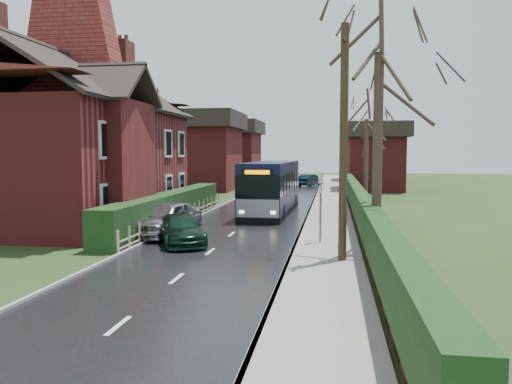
% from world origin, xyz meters
% --- Properties ---
extents(ground, '(140.00, 140.00, 0.00)m').
position_xyz_m(ground, '(0.00, 0.00, 0.00)').
color(ground, '#2F411C').
rests_on(ground, ground).
extents(road, '(6.00, 100.00, 0.02)m').
position_xyz_m(road, '(0.00, 10.00, 0.01)').
color(road, black).
rests_on(road, ground).
extents(pavement, '(2.50, 100.00, 0.14)m').
position_xyz_m(pavement, '(4.25, 10.00, 0.07)').
color(pavement, slate).
rests_on(pavement, ground).
extents(kerb_right, '(0.12, 100.00, 0.14)m').
position_xyz_m(kerb_right, '(3.05, 10.00, 0.07)').
color(kerb_right, gray).
rests_on(kerb_right, ground).
extents(kerb_left, '(0.12, 100.00, 0.10)m').
position_xyz_m(kerb_left, '(-3.05, 10.00, 0.05)').
color(kerb_left, gray).
rests_on(kerb_left, ground).
extents(front_hedge, '(1.20, 16.00, 1.60)m').
position_xyz_m(front_hedge, '(-3.90, 5.00, 0.80)').
color(front_hedge, black).
rests_on(front_hedge, ground).
extents(picket_fence, '(0.10, 16.00, 0.90)m').
position_xyz_m(picket_fence, '(-3.15, 5.00, 0.45)').
color(picket_fence, gray).
rests_on(picket_fence, ground).
extents(right_wall_hedge, '(0.60, 50.00, 1.80)m').
position_xyz_m(right_wall_hedge, '(5.80, 10.00, 1.02)').
color(right_wall_hedge, maroon).
rests_on(right_wall_hedge, ground).
extents(brick_house, '(9.30, 14.60, 10.30)m').
position_xyz_m(brick_house, '(-8.73, 4.78, 4.38)').
color(brick_house, maroon).
rests_on(brick_house, ground).
extents(bus, '(2.56, 10.28, 3.11)m').
position_xyz_m(bus, '(0.80, 10.20, 1.54)').
color(bus, black).
rests_on(bus, ground).
extents(car_silver, '(2.52, 4.73, 1.53)m').
position_xyz_m(car_silver, '(-2.80, 1.25, 0.77)').
color(car_silver, '#B2B0B5').
rests_on(car_silver, ground).
extents(car_green, '(3.25, 4.33, 1.17)m').
position_xyz_m(car_green, '(-1.60, -0.55, 0.58)').
color(car_green, black).
rests_on(car_green, ground).
extents(car_distant, '(2.80, 4.11, 1.28)m').
position_xyz_m(car_distant, '(2.00, 34.76, 0.64)').
color(car_distant, black).
rests_on(car_distant, ground).
extents(bus_stop_sign, '(0.17, 0.43, 2.86)m').
position_xyz_m(bus_stop_sign, '(4.00, -0.04, 1.88)').
color(bus_stop_sign, slate).
rests_on(bus_stop_sign, ground).
extents(telegraph_pole, '(0.27, 1.00, 7.80)m').
position_xyz_m(telegraph_pole, '(4.80, -3.26, 3.95)').
color(telegraph_pole, '#2D2214').
rests_on(telegraph_pole, ground).
extents(tree_right_near, '(4.74, 4.74, 10.24)m').
position_xyz_m(tree_right_near, '(6.02, -1.58, 7.65)').
color(tree_right_near, '#382821').
rests_on(tree_right_near, ground).
extents(tree_right_far, '(4.44, 4.44, 8.58)m').
position_xyz_m(tree_right_far, '(6.75, 16.03, 6.41)').
color(tree_right_far, '#372820').
rests_on(tree_right_far, ground).
extents(tree_house_side, '(4.01, 4.01, 9.12)m').
position_xyz_m(tree_house_side, '(-8.97, 17.54, 6.81)').
color(tree_house_side, '#3B2C23').
rests_on(tree_house_side, ground).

